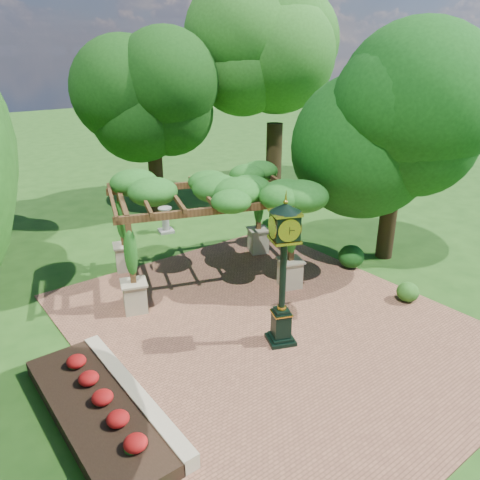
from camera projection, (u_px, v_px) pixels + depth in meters
ground at (295, 341)px, 12.91m from camera, size 120.00×120.00×0.00m
brick_plaza at (271, 324)px, 13.63m from camera, size 10.00×12.00×0.04m
border_wall at (133, 394)px, 10.59m from camera, size 0.35×5.00×0.40m
flower_bed at (95, 412)px, 10.09m from camera, size 1.50×5.00×0.36m
pedestal_clock at (283, 262)px, 11.92m from camera, size 1.04×1.04×4.05m
pergola at (202, 194)px, 15.30m from camera, size 6.83×5.45×3.74m
sundial at (166, 221)px, 20.46m from camera, size 0.75×0.75×1.13m
shrub_front at (408, 292)px, 14.79m from camera, size 0.75×0.75×0.62m
shrub_mid at (351, 256)px, 17.07m from camera, size 1.02×1.02×0.84m
shrub_back at (271, 228)px, 19.90m from camera, size 1.09×1.09×0.81m
tree_north at (151, 105)px, 21.41m from camera, size 4.51×4.51×7.44m
tree_east_far at (277, 56)px, 22.28m from camera, size 5.37×5.37×10.46m
tree_east_near at (399, 130)px, 16.38m from camera, size 4.78×4.78×7.07m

